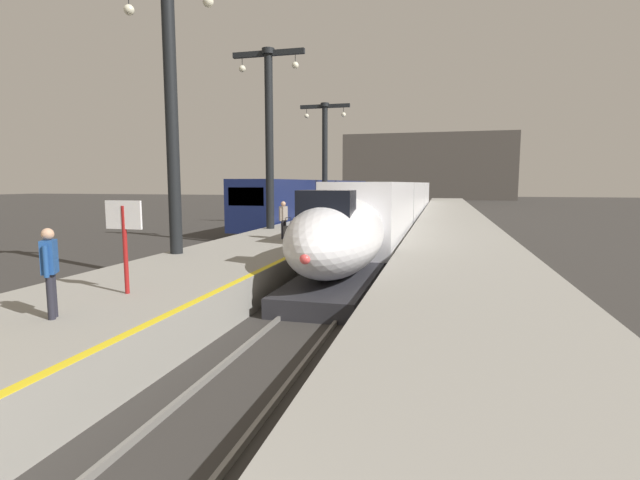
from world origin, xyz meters
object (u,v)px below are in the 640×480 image
Objects in this scene: station_column_mid at (171,92)px; passenger_near_edge at (283,217)px; rolling_suitcase at (288,232)px; station_column_far at (269,123)px; station_column_distant at (325,148)px; highspeed_train_main at (401,203)px; passenger_mid_platform at (50,266)px; departure_info_board at (124,228)px; regional_train_adjacent at (321,198)px.

station_column_mid is 7.31m from passenger_near_edge.
station_column_mid is at bearing -116.45° from rolling_suitcase.
station_column_far is 12.54m from station_column_distant.
station_column_distant is (-5.90, -2.26, 4.40)m from highspeed_train_main.
station_column_distant is 8.92× the size of rolling_suitcase.
rolling_suitcase is at bearing -60.71° from station_column_far.
passenger_near_edge reaches higher than rolling_suitcase.
passenger_near_edge is at bearing 66.15° from station_column_mid.
station_column_far is 18.22m from passenger_mid_platform.
passenger_near_edge is 1.72× the size of rolling_suitcase.
station_column_distant reaches higher than passenger_near_edge.
station_column_far is 7.50m from rolling_suitcase.
departure_info_board is at bearing -85.38° from station_column_distant.
passenger_mid_platform is at bearing -83.30° from regional_train_adjacent.
highspeed_train_main is 1.58× the size of regional_train_adjacent.
passenger_mid_platform reaches higher than rolling_suitcase.
passenger_mid_platform is at bearing -85.83° from station_column_distant.
regional_train_adjacent is 37.27× the size of rolling_suitcase.
regional_train_adjacent reaches higher than departure_info_board.
departure_info_board is at bearing -82.80° from regional_train_adjacent.
station_column_far is 16.12m from departure_info_board.
passenger_near_edge is (-3.62, -19.22, 0.09)m from highspeed_train_main.
station_column_far is 1.09× the size of station_column_distant.
highspeed_train_main is 6.16× the size of station_column_mid.
station_column_mid reaches higher than departure_info_board.
passenger_mid_platform is at bearing -91.89° from departure_info_board.
station_column_mid is at bearing 105.55° from passenger_mid_platform.
passenger_near_edge is 0.73m from rolling_suitcase.
station_column_distant is 5.18× the size of passenger_near_edge.
rolling_suitcase is (2.53, 5.08, -5.33)m from station_column_mid.
station_column_far is 6.88m from passenger_near_edge.
station_column_mid is 5.56× the size of passenger_mid_platform.
station_column_far is at bearing 98.34° from departure_info_board.
regional_train_adjacent is at bearing 147.70° from highspeed_train_main.
rolling_suitcase is (-3.37, -19.30, -0.60)m from highspeed_train_main.
regional_train_adjacent reaches higher than passenger_mid_platform.
passenger_mid_platform is at bearing -96.56° from highspeed_train_main.
highspeed_train_main is at bearing 83.12° from departure_info_board.
station_column_distant reaches higher than departure_info_board.
regional_train_adjacent reaches higher than rolling_suitcase.
highspeed_train_main is at bearing 76.40° from station_column_mid.
station_column_distant is at bearing 98.44° from rolling_suitcase.
station_column_mid reaches higher than highspeed_train_main.
station_column_mid is (2.20, -29.50, 4.55)m from regional_train_adjacent.
station_column_distant is (0.00, 22.13, -0.34)m from station_column_mid.
highspeed_train_main is 9.58m from regional_train_adjacent.
passenger_near_edge and passenger_mid_platform have the same top height.
passenger_near_edge is at bearing 89.87° from departure_info_board.
highspeed_train_main is at bearing 80.09° from rolling_suitcase.
passenger_mid_platform is (2.19, -17.46, -4.75)m from station_column_far.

